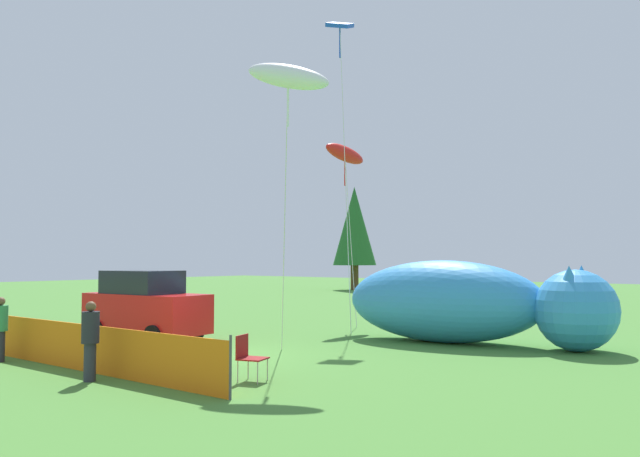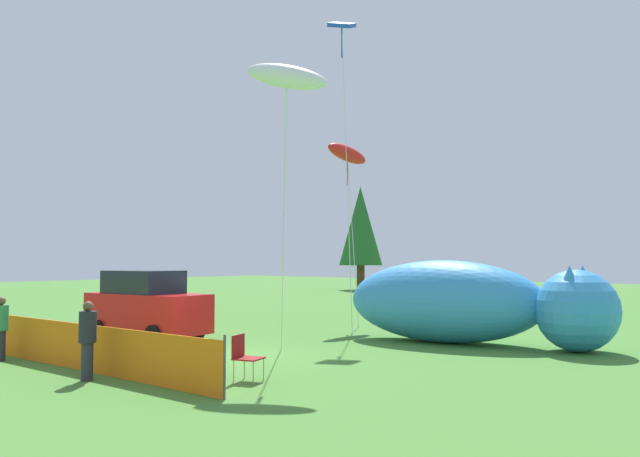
{
  "view_description": "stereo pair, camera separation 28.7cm",
  "coord_description": "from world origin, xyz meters",
  "px_view_note": "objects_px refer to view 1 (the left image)",
  "views": [
    {
      "loc": [
        12.67,
        -11.05,
        2.54
      ],
      "look_at": [
        0.9,
        3.63,
        3.48
      ],
      "focal_mm": 35.0,
      "sensor_mm": 36.0,
      "label": 1
    },
    {
      "loc": [
        12.89,
        -10.87,
        2.54
      ],
      "look_at": [
        0.9,
        3.63,
        3.48
      ],
      "focal_mm": 35.0,
      "sensor_mm": 36.0,
      "label": 2
    }
  ],
  "objects_px": {
    "spectator_in_blue_shirt": "(0,326)",
    "kite_red_lizard": "(345,154)",
    "parked_car": "(145,306)",
    "inflatable_cat": "(468,305)",
    "folding_chair": "(248,354)",
    "kite_blue_box": "(340,32)",
    "spectator_in_grey_shirt": "(90,338)",
    "kite_white_ghost": "(288,77)"
  },
  "relations": [
    {
      "from": "kite_blue_box",
      "to": "kite_white_ghost",
      "type": "xyz_separation_m",
      "value": [
        3.71,
        -7.21,
        -4.14
      ]
    },
    {
      "from": "parked_car",
      "to": "spectator_in_grey_shirt",
      "type": "distance_m",
      "value": 6.62
    },
    {
      "from": "parked_car",
      "to": "spectator_in_blue_shirt",
      "type": "bearing_deg",
      "value": -87.89
    },
    {
      "from": "spectator_in_grey_shirt",
      "to": "kite_white_ghost",
      "type": "distance_m",
      "value": 7.99
    },
    {
      "from": "spectator_in_grey_shirt",
      "to": "kite_red_lizard",
      "type": "relative_size",
      "value": 0.23
    },
    {
      "from": "folding_chair",
      "to": "kite_white_ghost",
      "type": "height_order",
      "value": "kite_white_ghost"
    },
    {
      "from": "parked_car",
      "to": "kite_white_ghost",
      "type": "bearing_deg",
      "value": -6.11
    },
    {
      "from": "folding_chair",
      "to": "kite_red_lizard",
      "type": "xyz_separation_m",
      "value": [
        -5.48,
        10.88,
        6.25
      ]
    },
    {
      "from": "parked_car",
      "to": "spectator_in_blue_shirt",
      "type": "xyz_separation_m",
      "value": [
        0.64,
        -4.75,
        -0.19
      ]
    },
    {
      "from": "inflatable_cat",
      "to": "kite_blue_box",
      "type": "relative_size",
      "value": 0.68
    },
    {
      "from": "inflatable_cat",
      "to": "kite_blue_box",
      "type": "distance_m",
      "value": 11.95
    },
    {
      "from": "spectator_in_blue_shirt",
      "to": "kite_red_lizard",
      "type": "xyz_separation_m",
      "value": [
        1.1,
        13.01,
        5.94
      ]
    },
    {
      "from": "inflatable_cat",
      "to": "spectator_in_grey_shirt",
      "type": "distance_m",
      "value": 10.93
    },
    {
      "from": "kite_red_lizard",
      "to": "kite_blue_box",
      "type": "xyz_separation_m",
      "value": [
        0.6,
        -1.11,
        4.58
      ]
    },
    {
      "from": "folding_chair",
      "to": "kite_blue_box",
      "type": "relative_size",
      "value": 0.08
    },
    {
      "from": "parked_car",
      "to": "inflatable_cat",
      "type": "xyz_separation_m",
      "value": [
        8.31,
        5.59,
        0.09
      ]
    },
    {
      "from": "kite_red_lizard",
      "to": "inflatable_cat",
      "type": "bearing_deg",
      "value": -22.14
    },
    {
      "from": "parked_car",
      "to": "kite_blue_box",
      "type": "bearing_deg",
      "value": 66.41
    },
    {
      "from": "folding_chair",
      "to": "spectator_in_blue_shirt",
      "type": "xyz_separation_m",
      "value": [
        -6.58,
        -2.13,
        0.31
      ]
    },
    {
      "from": "folding_chair",
      "to": "spectator_in_grey_shirt",
      "type": "distance_m",
      "value": 3.33
    },
    {
      "from": "inflatable_cat",
      "to": "spectator_in_blue_shirt",
      "type": "relative_size",
      "value": 5.09
    },
    {
      "from": "spectator_in_grey_shirt",
      "to": "kite_white_ghost",
      "type": "height_order",
      "value": "kite_white_ghost"
    },
    {
      "from": "parked_car",
      "to": "kite_red_lizard",
      "type": "bearing_deg",
      "value": 72.65
    },
    {
      "from": "kite_blue_box",
      "to": "kite_white_ghost",
      "type": "height_order",
      "value": "kite_blue_box"
    },
    {
      "from": "kite_blue_box",
      "to": "spectator_in_grey_shirt",
      "type": "bearing_deg",
      "value": -78.93
    },
    {
      "from": "folding_chair",
      "to": "kite_red_lizard",
      "type": "distance_m",
      "value": 13.69
    },
    {
      "from": "spectator_in_blue_shirt",
      "to": "kite_white_ghost",
      "type": "relative_size",
      "value": 0.2
    },
    {
      "from": "kite_blue_box",
      "to": "kite_white_ghost",
      "type": "bearing_deg",
      "value": -62.79
    },
    {
      "from": "folding_chair",
      "to": "spectator_in_grey_shirt",
      "type": "xyz_separation_m",
      "value": [
        -2.56,
        -2.09,
        0.35
      ]
    },
    {
      "from": "inflatable_cat",
      "to": "spectator_in_blue_shirt",
      "type": "bearing_deg",
      "value": -135.26
    },
    {
      "from": "folding_chair",
      "to": "spectator_in_blue_shirt",
      "type": "height_order",
      "value": "spectator_in_blue_shirt"
    },
    {
      "from": "kite_red_lizard",
      "to": "kite_white_ghost",
      "type": "distance_m",
      "value": 9.39
    },
    {
      "from": "spectator_in_blue_shirt",
      "to": "kite_red_lizard",
      "type": "height_order",
      "value": "kite_red_lizard"
    },
    {
      "from": "parked_car",
      "to": "inflatable_cat",
      "type": "distance_m",
      "value": 10.02
    },
    {
      "from": "inflatable_cat",
      "to": "kite_white_ghost",
      "type": "bearing_deg",
      "value": -120.53
    },
    {
      "from": "spectator_in_grey_shirt",
      "to": "kite_blue_box",
      "type": "xyz_separation_m",
      "value": [
        -2.32,
        11.86,
        10.49
      ]
    },
    {
      "from": "spectator_in_blue_shirt",
      "to": "kite_blue_box",
      "type": "distance_m",
      "value": 15.97
    },
    {
      "from": "spectator_in_grey_shirt",
      "to": "kite_blue_box",
      "type": "bearing_deg",
      "value": 101.07
    },
    {
      "from": "spectator_in_grey_shirt",
      "to": "parked_car",
      "type": "bearing_deg",
      "value": 134.69
    },
    {
      "from": "parked_car",
      "to": "inflatable_cat",
      "type": "height_order",
      "value": "inflatable_cat"
    },
    {
      "from": "spectator_in_grey_shirt",
      "to": "spectator_in_blue_shirt",
      "type": "bearing_deg",
      "value": -179.43
    },
    {
      "from": "spectator_in_grey_shirt",
      "to": "kite_white_ghost",
      "type": "bearing_deg",
      "value": 73.36
    }
  ]
}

